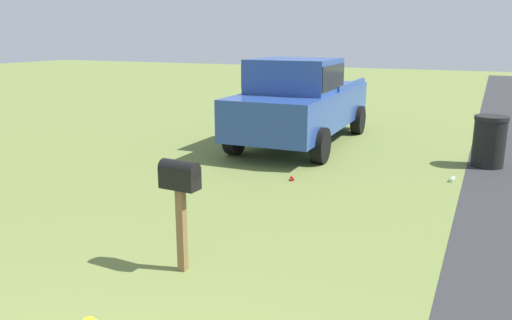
{
  "coord_description": "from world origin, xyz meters",
  "views": [
    {
      "loc": [
        -1.1,
        -2.1,
        2.62
      ],
      "look_at": [
        5.13,
        0.84,
        0.89
      ],
      "focal_mm": 35.13,
      "sensor_mm": 36.0,
      "label": 1
    }
  ],
  "objects": [
    {
      "name": "trash_bin",
      "position": [
        9.87,
        -2.15,
        0.53
      ],
      "size": [
        0.65,
        0.65,
        1.04
      ],
      "color": "black",
      "rests_on": "ground"
    },
    {
      "name": "pickup_truck",
      "position": [
        10.24,
        2.07,
        1.11
      ],
      "size": [
        5.41,
        2.36,
        2.09
      ],
      "rotation": [
        0.0,
        0.0,
        3.17
      ],
      "color": "#284793",
      "rests_on": "ground"
    },
    {
      "name": "litter_bottle_midfield_b",
      "position": [
        8.45,
        -1.6,
        0.04
      ],
      "size": [
        0.23,
        0.1,
        0.07
      ],
      "primitive_type": "cylinder",
      "rotation": [
        0.0,
        1.57,
        2.98
      ],
      "color": "#B2D8BF",
      "rests_on": "ground"
    },
    {
      "name": "litter_can_near_hydrant",
      "position": [
        7.22,
        1.09,
        0.03
      ],
      "size": [
        0.14,
        0.12,
        0.07
      ],
      "primitive_type": "cylinder",
      "rotation": [
        0.0,
        1.57,
        3.67
      ],
      "color": "red",
      "rests_on": "ground"
    },
    {
      "name": "mailbox",
      "position": [
        3.3,
        0.9,
        1.02
      ],
      "size": [
        0.23,
        0.45,
        1.3
      ],
      "rotation": [
        0.0,
        0.0,
        -0.04
      ],
      "color": "brown",
      "rests_on": "ground"
    }
  ]
}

